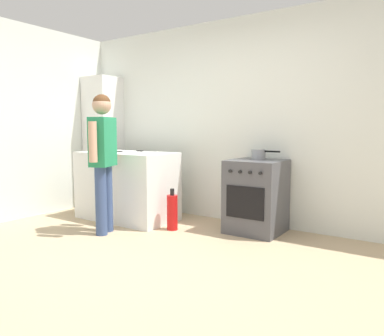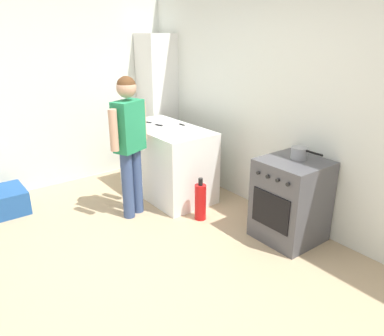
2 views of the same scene
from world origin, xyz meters
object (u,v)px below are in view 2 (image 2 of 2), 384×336
at_px(knife_utility, 155,125).
at_px(person, 129,136).
at_px(oven_left, 291,200).
at_px(knife_bread, 187,126).
at_px(larder_cabinet, 157,104).
at_px(fire_extinguisher, 200,202).
at_px(pot, 300,153).
at_px(knife_carving, 154,123).
at_px(recycling_crate_lower, 9,200).

bearing_deg(knife_utility, person, -54.19).
relative_size(oven_left, knife_utility, 3.43).
bearing_deg(knife_utility, knife_bread, 40.09).
xyz_separation_m(knife_utility, larder_cabinet, (-0.77, 0.52, 0.10)).
xyz_separation_m(fire_extinguisher, larder_cabinet, (-1.78, 0.58, 0.78)).
relative_size(pot, knife_carving, 1.12).
relative_size(oven_left, recycling_crate_lower, 1.63).
relative_size(pot, recycling_crate_lower, 0.66).
bearing_deg(larder_cabinet, pot, -0.45).
height_order(oven_left, larder_cabinet, larder_cabinet).
xyz_separation_m(pot, larder_cabinet, (-2.64, 0.02, 0.09)).
xyz_separation_m(knife_carving, person, (0.52, -0.64, 0.04)).
relative_size(knife_bread, larder_cabinet, 0.18).
height_order(knife_utility, person, person).
bearing_deg(oven_left, knife_utility, -167.40).
relative_size(oven_left, fire_extinguisher, 1.70).
relative_size(knife_carving, fire_extinguisher, 0.62).
height_order(pot, knife_carving, pot).
xyz_separation_m(knife_bread, person, (0.12, -0.88, 0.04)).
relative_size(person, fire_extinguisher, 3.20).
distance_m(knife_utility, recycling_crate_lower, 1.98).
height_order(knife_carving, person, person).
bearing_deg(recycling_crate_lower, knife_bread, 66.98).
bearing_deg(knife_bread, fire_extinguisher, -25.42).
bearing_deg(recycling_crate_lower, person, 49.45).
xyz_separation_m(oven_left, person, (-1.44, -1.03, 0.52)).
bearing_deg(knife_utility, oven_left, 12.60).
height_order(knife_bread, person, person).
bearing_deg(knife_bread, larder_cabinet, 166.97).
height_order(person, fire_extinguisher, person).
xyz_separation_m(pot, knife_bread, (-1.55, -0.23, -0.01)).
xyz_separation_m(oven_left, fire_extinguisher, (-0.87, -0.48, -0.21)).
distance_m(fire_extinguisher, larder_cabinet, 2.03).
distance_m(pot, larder_cabinet, 2.64).
height_order(knife_bread, knife_utility, same).
bearing_deg(fire_extinguisher, pot, 33.16).
height_order(pot, recycling_crate_lower, pot).
relative_size(knife_carving, recycling_crate_lower, 0.59).
height_order(pot, knife_bread, pot).
distance_m(pot, recycling_crate_lower, 3.38).
height_order(pot, fire_extinguisher, pot).
bearing_deg(larder_cabinet, knife_carving, -35.42).
height_order(knife_bread, recycling_crate_lower, knife_bread).
distance_m(oven_left, knife_utility, 1.98).
distance_m(knife_bread, larder_cabinet, 1.12).
bearing_deg(knife_bread, knife_carving, -149.46).
height_order(knife_utility, recycling_crate_lower, knife_utility).
bearing_deg(person, pot, 37.83).
relative_size(recycling_crate_lower, larder_cabinet, 0.26).
bearing_deg(fire_extinguisher, person, -136.13).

